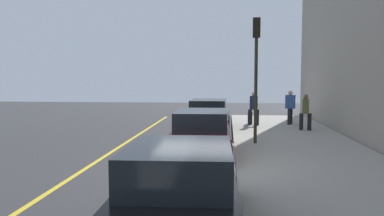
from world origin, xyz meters
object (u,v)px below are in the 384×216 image
Objects in this scene: pedestrian_olive_coat at (306,111)px; rolling_suitcase at (250,118)px; parked_car_green at (209,115)px; parked_car_black at (180,191)px; pedestrian_navy_coat at (254,107)px; pedestrian_blue_coat at (290,106)px; parked_car_maroon at (201,134)px; traffic_light_pole at (256,59)px.

pedestrian_olive_coat is 1.67× the size of rolling_suitcase.
parked_car_green is 2.74× the size of pedestrian_olive_coat.
parked_car_green is 4.57× the size of rolling_suitcase.
rolling_suitcase is (14.25, -1.88, -0.29)m from parked_car_black.
pedestrian_navy_coat reaches higher than rolling_suitcase.
pedestrian_blue_coat reaches higher than rolling_suitcase.
parked_car_maroon is at bearing -179.45° from parked_car_green.
pedestrian_olive_coat is at bearing -131.90° from rolling_suitcase.
traffic_light_pole is at bearing 160.17° from pedestrian_blue_coat.
pedestrian_blue_coat is at bearing -15.26° from parked_car_black.
pedestrian_navy_coat is at bearing 52.69° from pedestrian_olive_coat.
parked_car_black is 0.95× the size of traffic_light_pole.
rolling_suitcase is (0.44, 0.15, -0.59)m from pedestrian_navy_coat.
parked_car_green is (12.46, 0.16, 0.00)m from parked_car_black.
traffic_light_pole reaches higher than parked_car_maroon.
parked_car_green is 2.59m from pedestrian_navy_coat.
rolling_suitcase is at bearing 19.13° from pedestrian_navy_coat.
pedestrian_blue_coat reaches higher than parked_car_maroon.
parked_car_black is 2.65× the size of pedestrian_olive_coat.
pedestrian_navy_coat is (7.41, -2.13, 0.30)m from parked_car_maroon.
parked_car_green is at bearing 115.10° from pedestrian_blue_coat.
pedestrian_blue_coat reaches higher than pedestrian_navy_coat.
rolling_suitcase is at bearing 93.59° from pedestrian_blue_coat.
traffic_light_pole is at bearing 146.24° from pedestrian_olive_coat.
parked_car_maroon is 1.01× the size of parked_car_green.
pedestrian_navy_coat is at bearing -16.04° from parked_car_maroon.
parked_car_maroon is 3.63m from traffic_light_pole.
pedestrian_blue_coat is 0.38× the size of traffic_light_pole.
pedestrian_olive_coat is at bearing -33.76° from traffic_light_pole.
traffic_light_pole is 4.63× the size of rolling_suitcase.
pedestrian_olive_coat is 0.95× the size of pedestrian_blue_coat.
pedestrian_olive_coat reaches higher than parked_car_maroon.
traffic_light_pole reaches higher than rolling_suitcase.
parked_car_black and parked_car_maroon have the same top height.
pedestrian_navy_coat reaches higher than pedestrian_olive_coat.
pedestrian_blue_coat is (2.27, 0.34, 0.05)m from pedestrian_olive_coat.
parked_car_maroon is at bearing 165.85° from rolling_suitcase.
parked_car_green is at bearing 0.55° from parked_car_maroon.
parked_car_maroon is 2.65× the size of pedestrian_navy_coat.
rolling_suitcase is (1.78, -2.04, -0.29)m from parked_car_green.
pedestrian_blue_coat is (7.98, -4.02, 0.31)m from parked_car_maroon.
parked_car_black is 2.55× the size of pedestrian_navy_coat.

